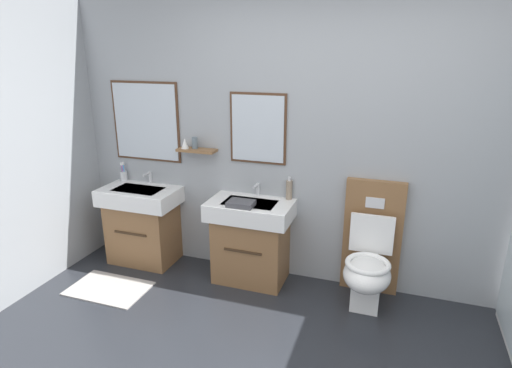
{
  "coord_description": "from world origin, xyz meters",
  "views": [
    {
      "loc": [
        0.56,
        -1.76,
        2.02
      ],
      "look_at": [
        -0.54,
        1.41,
        0.94
      ],
      "focal_mm": 29.67,
      "sensor_mm": 36.0,
      "label": 1
    }
  ],
  "objects": [
    {
      "name": "wall_back",
      "position": [
        -0.02,
        1.74,
        1.25
      ],
      "size": [
        4.92,
        0.27,
        2.5
      ],
      "color": "#999EA3",
      "rests_on": "ground"
    },
    {
      "name": "bath_mat",
      "position": [
        -1.73,
        0.9,
        0.01
      ],
      "size": [
        0.68,
        0.44,
        0.01
      ],
      "primitive_type": "cube",
      "color": "#9E9993",
      "rests_on": "ground"
    },
    {
      "name": "vanity_sink_left",
      "position": [
        -1.73,
        1.48,
        0.4
      ],
      "size": [
        0.73,
        0.47,
        0.75
      ],
      "color": "brown",
      "rests_on": "ground"
    },
    {
      "name": "tap_on_left_sink",
      "position": [
        -1.73,
        1.65,
        0.83
      ],
      "size": [
        0.03,
        0.13,
        0.11
      ],
      "color": "silver",
      "rests_on": "vanity_sink_left"
    },
    {
      "name": "vanity_sink_right",
      "position": [
        -0.61,
        1.48,
        0.4
      ],
      "size": [
        0.73,
        0.47,
        0.75
      ],
      "color": "brown",
      "rests_on": "ground"
    },
    {
      "name": "tap_on_right_sink",
      "position": [
        -0.61,
        1.65,
        0.83
      ],
      "size": [
        0.03,
        0.13,
        0.11
      ],
      "color": "silver",
      "rests_on": "vanity_sink_right"
    },
    {
      "name": "toilet",
      "position": [
        0.42,
        1.48,
        0.38
      ],
      "size": [
        0.48,
        0.63,
        1.0
      ],
      "color": "brown",
      "rests_on": "ground"
    },
    {
      "name": "toothbrush_cup",
      "position": [
        -2.02,
        1.64,
        0.81
      ],
      "size": [
        0.07,
        0.07,
        0.19
      ],
      "color": "silver",
      "rests_on": "vanity_sink_left"
    },
    {
      "name": "soap_dispenser",
      "position": [
        -0.31,
        1.65,
        0.84
      ],
      "size": [
        0.06,
        0.06,
        0.21
      ],
      "color": "gray",
      "rests_on": "vanity_sink_right"
    },
    {
      "name": "folded_hand_towel",
      "position": [
        -0.65,
        1.35,
        0.78
      ],
      "size": [
        0.22,
        0.16,
        0.04
      ],
      "primitive_type": "cube",
      "color": "#47474C",
      "rests_on": "vanity_sink_right"
    }
  ]
}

